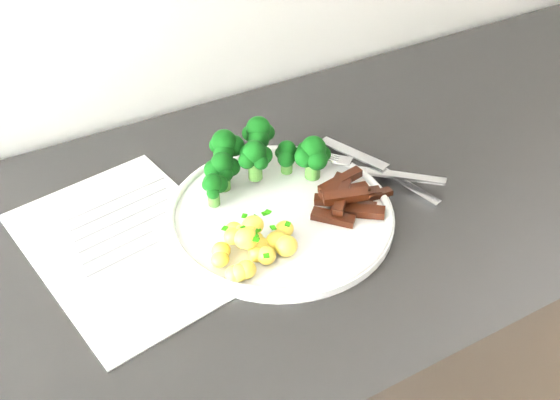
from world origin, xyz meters
name	(u,v)px	position (x,y,z in m)	size (l,w,h in m)	color
counter	(315,387)	(0.09, 1.68, 0.43)	(2.29, 0.57, 0.86)	black
recipe_paper	(129,244)	(-0.16, 1.72, 0.86)	(0.26, 0.33, 0.00)	white
plate	(280,213)	(0.02, 1.68, 0.87)	(0.29, 0.29, 0.02)	white
broccoli	(258,154)	(0.03, 1.75, 0.91)	(0.18, 0.11, 0.07)	#386624
potatoes	(252,244)	(-0.05, 1.63, 0.89)	(0.11, 0.09, 0.04)	#F7CF4F
beef_strips	(346,198)	(0.10, 1.65, 0.88)	(0.12, 0.10, 0.03)	black
fork	(379,170)	(0.17, 1.68, 0.88)	(0.13, 0.15, 0.02)	#B8B8BD
knife	(392,178)	(0.19, 1.67, 0.87)	(0.07, 0.20, 0.02)	#B8B8BD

